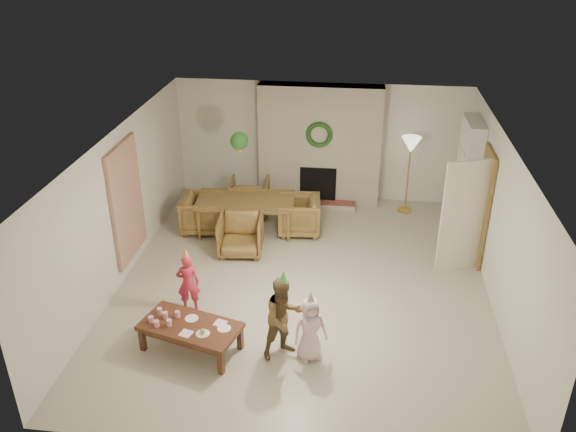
% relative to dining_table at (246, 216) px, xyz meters
% --- Properties ---
extents(floor, '(7.00, 7.00, 0.00)m').
position_rel_dining_table_xyz_m(floor, '(1.28, -1.72, -0.33)').
color(floor, '#B7B29E').
rests_on(floor, ground).
extents(ceiling, '(7.00, 7.00, 0.00)m').
position_rel_dining_table_xyz_m(ceiling, '(1.28, -1.72, 2.17)').
color(ceiling, white).
rests_on(ceiling, wall_back).
extents(wall_back, '(7.00, 0.00, 7.00)m').
position_rel_dining_table_xyz_m(wall_back, '(1.28, 1.78, 0.92)').
color(wall_back, silver).
rests_on(wall_back, floor).
extents(wall_front, '(7.00, 0.00, 7.00)m').
position_rel_dining_table_xyz_m(wall_front, '(1.28, -5.22, 0.92)').
color(wall_front, silver).
rests_on(wall_front, floor).
extents(wall_left, '(0.00, 7.00, 7.00)m').
position_rel_dining_table_xyz_m(wall_left, '(-1.72, -1.72, 0.92)').
color(wall_left, silver).
rests_on(wall_left, floor).
extents(wall_right, '(0.00, 7.00, 7.00)m').
position_rel_dining_table_xyz_m(wall_right, '(4.28, -1.72, 0.92)').
color(wall_right, silver).
rests_on(wall_right, floor).
extents(fireplace_mass, '(2.50, 0.40, 2.50)m').
position_rel_dining_table_xyz_m(fireplace_mass, '(1.28, 1.58, 0.92)').
color(fireplace_mass, '#5B2B18').
rests_on(fireplace_mass, floor).
extents(fireplace_hearth, '(1.60, 0.30, 0.12)m').
position_rel_dining_table_xyz_m(fireplace_hearth, '(1.28, 1.23, -0.27)').
color(fireplace_hearth, maroon).
rests_on(fireplace_hearth, floor).
extents(fireplace_firebox, '(0.75, 0.12, 0.75)m').
position_rel_dining_table_xyz_m(fireplace_firebox, '(1.28, 1.40, 0.12)').
color(fireplace_firebox, black).
rests_on(fireplace_firebox, floor).
extents(fireplace_wreath, '(0.54, 0.10, 0.54)m').
position_rel_dining_table_xyz_m(fireplace_wreath, '(1.28, 1.35, 1.22)').
color(fireplace_wreath, '#194419').
rests_on(fireplace_wreath, fireplace_mass).
extents(floor_lamp_base, '(0.30, 0.30, 0.03)m').
position_rel_dining_table_xyz_m(floor_lamp_base, '(3.10, 1.28, -0.31)').
color(floor_lamp_base, gold).
rests_on(floor_lamp_base, floor).
extents(floor_lamp_post, '(0.03, 0.03, 1.44)m').
position_rel_dining_table_xyz_m(floor_lamp_post, '(3.10, 1.28, 0.42)').
color(floor_lamp_post, gold).
rests_on(floor_lamp_post, floor).
extents(floor_lamp_shade, '(0.38, 0.38, 0.32)m').
position_rel_dining_table_xyz_m(floor_lamp_shade, '(3.10, 1.28, 1.11)').
color(floor_lamp_shade, beige).
rests_on(floor_lamp_shade, floor_lamp_post).
extents(bookshelf_carcass, '(0.30, 1.00, 2.20)m').
position_rel_dining_table_xyz_m(bookshelf_carcass, '(4.12, 0.58, 0.77)').
color(bookshelf_carcass, white).
rests_on(bookshelf_carcass, floor).
extents(bookshelf_shelf_a, '(0.30, 0.92, 0.03)m').
position_rel_dining_table_xyz_m(bookshelf_shelf_a, '(4.10, 0.58, 0.12)').
color(bookshelf_shelf_a, white).
rests_on(bookshelf_shelf_a, bookshelf_carcass).
extents(bookshelf_shelf_b, '(0.30, 0.92, 0.03)m').
position_rel_dining_table_xyz_m(bookshelf_shelf_b, '(4.10, 0.58, 0.52)').
color(bookshelf_shelf_b, white).
rests_on(bookshelf_shelf_b, bookshelf_carcass).
extents(bookshelf_shelf_c, '(0.30, 0.92, 0.03)m').
position_rel_dining_table_xyz_m(bookshelf_shelf_c, '(4.10, 0.58, 0.92)').
color(bookshelf_shelf_c, white).
rests_on(bookshelf_shelf_c, bookshelf_carcass).
extents(bookshelf_shelf_d, '(0.30, 0.92, 0.03)m').
position_rel_dining_table_xyz_m(bookshelf_shelf_d, '(4.10, 0.58, 1.32)').
color(bookshelf_shelf_d, white).
rests_on(bookshelf_shelf_d, bookshelf_carcass).
extents(books_row_lower, '(0.20, 0.40, 0.24)m').
position_rel_dining_table_xyz_m(books_row_lower, '(4.08, 0.43, 0.26)').
color(books_row_lower, '#B12022').
rests_on(books_row_lower, bookshelf_shelf_a).
extents(books_row_mid, '(0.20, 0.44, 0.24)m').
position_rel_dining_table_xyz_m(books_row_mid, '(4.08, 0.63, 0.66)').
color(books_row_mid, '#245387').
rests_on(books_row_mid, bookshelf_shelf_b).
extents(books_row_upper, '(0.20, 0.36, 0.22)m').
position_rel_dining_table_xyz_m(books_row_upper, '(4.08, 0.48, 1.05)').
color(books_row_upper, '#A17522').
rests_on(books_row_upper, bookshelf_shelf_c).
extents(door_frame, '(0.05, 0.86, 2.04)m').
position_rel_dining_table_xyz_m(door_frame, '(4.24, -0.52, 0.69)').
color(door_frame, brown).
rests_on(door_frame, floor).
extents(door_leaf, '(0.77, 0.32, 2.00)m').
position_rel_dining_table_xyz_m(door_leaf, '(3.86, -0.90, 0.67)').
color(door_leaf, beige).
rests_on(door_leaf, floor).
extents(curtain_panel, '(0.06, 1.20, 2.00)m').
position_rel_dining_table_xyz_m(curtain_panel, '(-1.68, -1.52, 0.92)').
color(curtain_panel, '#C7A98D').
rests_on(curtain_panel, wall_left).
extents(dining_table, '(1.93, 1.18, 0.65)m').
position_rel_dining_table_xyz_m(dining_table, '(0.00, 0.00, 0.00)').
color(dining_table, brown).
rests_on(dining_table, floor).
extents(dining_chair_near, '(0.83, 0.85, 0.72)m').
position_rel_dining_table_xyz_m(dining_chair_near, '(0.07, -0.81, 0.03)').
color(dining_chair_near, brown).
rests_on(dining_chair_near, floor).
extents(dining_chair_far, '(0.83, 0.85, 0.72)m').
position_rel_dining_table_xyz_m(dining_chair_far, '(-0.07, 0.81, 0.03)').
color(dining_chair_far, brown).
rests_on(dining_chair_far, floor).
extents(dining_chair_left, '(0.85, 0.83, 0.72)m').
position_rel_dining_table_xyz_m(dining_chair_left, '(-0.81, -0.07, 0.03)').
color(dining_chair_left, brown).
rests_on(dining_chair_left, floor).
extents(dining_chair_right, '(0.85, 0.83, 0.72)m').
position_rel_dining_table_xyz_m(dining_chair_right, '(1.02, 0.08, 0.03)').
color(dining_chair_right, brown).
rests_on(dining_chair_right, floor).
extents(hanging_plant_cord, '(0.01, 0.01, 0.70)m').
position_rel_dining_table_xyz_m(hanging_plant_cord, '(-0.02, -0.22, 1.82)').
color(hanging_plant_cord, tan).
rests_on(hanging_plant_cord, ceiling).
extents(hanging_plant_pot, '(0.16, 0.16, 0.12)m').
position_rel_dining_table_xyz_m(hanging_plant_pot, '(-0.02, -0.22, 1.47)').
color(hanging_plant_pot, '#AD6638').
rests_on(hanging_plant_pot, hanging_plant_cord).
extents(hanging_plant_foliage, '(0.32, 0.32, 0.32)m').
position_rel_dining_table_xyz_m(hanging_plant_foliage, '(-0.02, -0.22, 1.59)').
color(hanging_plant_foliage, '#1A4D19').
rests_on(hanging_plant_foliage, hanging_plant_pot).
extents(coffee_table_top, '(1.51, 1.04, 0.06)m').
position_rel_dining_table_xyz_m(coffee_table_top, '(-0.11, -3.55, 0.06)').
color(coffee_table_top, '#522C1B').
rests_on(coffee_table_top, floor).
extents(coffee_table_apron, '(1.38, 0.91, 0.08)m').
position_rel_dining_table_xyz_m(coffee_table_apron, '(-0.11, -3.55, -0.01)').
color(coffee_table_apron, '#522C1B').
rests_on(coffee_table_apron, floor).
extents(coffee_leg_fl, '(0.09, 0.09, 0.36)m').
position_rel_dining_table_xyz_m(coffee_leg_fl, '(-0.78, -3.65, -0.15)').
color(coffee_leg_fl, '#522C1B').
rests_on(coffee_leg_fl, floor).
extents(coffee_leg_fr, '(0.09, 0.09, 0.36)m').
position_rel_dining_table_xyz_m(coffee_leg_fr, '(0.41, -3.99, -0.15)').
color(coffee_leg_fr, '#522C1B').
rests_on(coffee_leg_fr, floor).
extents(coffee_leg_bl, '(0.09, 0.09, 0.36)m').
position_rel_dining_table_xyz_m(coffee_leg_bl, '(-0.63, -3.11, -0.15)').
color(coffee_leg_bl, '#522C1B').
rests_on(coffee_leg_bl, floor).
extents(coffee_leg_br, '(0.09, 0.09, 0.36)m').
position_rel_dining_table_xyz_m(coffee_leg_br, '(0.57, -3.46, -0.15)').
color(coffee_leg_br, '#522C1B').
rests_on(coffee_leg_br, floor).
extents(cup_a, '(0.09, 0.09, 0.09)m').
position_rel_dining_table_xyz_m(cup_a, '(-0.66, -3.56, 0.14)').
color(cup_a, white).
rests_on(cup_a, coffee_table_top).
extents(cup_b, '(0.09, 0.09, 0.09)m').
position_rel_dining_table_xyz_m(cup_b, '(-0.60, -3.36, 0.14)').
color(cup_b, white).
rests_on(cup_b, coffee_table_top).
extents(cup_c, '(0.09, 0.09, 0.09)m').
position_rel_dining_table_xyz_m(cup_c, '(-0.55, -3.65, 0.14)').
color(cup_c, white).
rests_on(cup_c, coffee_table_top).
extents(cup_d, '(0.09, 0.09, 0.09)m').
position_rel_dining_table_xyz_m(cup_d, '(-0.49, -3.44, 0.14)').
color(cup_d, white).
rests_on(cup_d, coffee_table_top).
extents(cup_e, '(0.09, 0.09, 0.09)m').
position_rel_dining_table_xyz_m(cup_e, '(-0.39, -3.61, 0.14)').
color(cup_e, white).
rests_on(cup_e, coffee_table_top).
extents(cup_f, '(0.09, 0.09, 0.09)m').
position_rel_dining_table_xyz_m(cup_f, '(-0.33, -3.40, 0.14)').
color(cup_f, white).
rests_on(cup_f, coffee_table_top).
extents(plate_a, '(0.23, 0.23, 0.01)m').
position_rel_dining_table_xyz_m(plate_a, '(-0.12, -3.42, 0.10)').
color(plate_a, white).
rests_on(plate_a, coffee_table_top).
extents(plate_b, '(0.23, 0.23, 0.01)m').
position_rel_dining_table_xyz_m(plate_b, '(0.12, -3.73, 0.10)').
color(plate_b, white).
rests_on(plate_b, coffee_table_top).
extents(plate_c, '(0.23, 0.23, 0.01)m').
position_rel_dining_table_xyz_m(plate_c, '(0.38, -3.58, 0.10)').
color(plate_c, white).
rests_on(plate_c, coffee_table_top).
extents(food_scoop, '(0.09, 0.09, 0.07)m').
position_rel_dining_table_xyz_m(food_scoop, '(0.12, -3.73, 0.14)').
color(food_scoop, tan).
rests_on(food_scoop, plate_b).
extents(napkin_left, '(0.20, 0.20, 0.01)m').
position_rel_dining_table_xyz_m(napkin_left, '(-0.11, -3.75, 0.10)').
color(napkin_left, '#FFBBD2').
rests_on(napkin_left, coffee_table_top).
extents(napkin_right, '(0.20, 0.20, 0.01)m').
position_rel_dining_table_xyz_m(napkin_right, '(0.30, -3.47, 0.10)').
color(napkin_right, '#FFBBD2').
rests_on(napkin_right, coffee_table_top).
extents(child_red, '(0.40, 0.31, 0.96)m').
position_rel_dining_table_xyz_m(child_red, '(-0.39, -2.62, 0.15)').
color(child_red, '#C3293F').
rests_on(child_red, floor).
extents(party_hat_red, '(0.14, 0.14, 0.18)m').
position_rel_dining_table_xyz_m(party_hat_red, '(-0.39, -2.62, 0.67)').
color(party_hat_red, gold).
rests_on(party_hat_red, child_red).
extents(child_plaid, '(0.75, 0.72, 1.22)m').
position_rel_dining_table_xyz_m(child_plaid, '(1.19, -3.49, 0.28)').
color(child_plaid, brown).
rests_on(child_plaid, floor).
extents(party_hat_plaid, '(0.18, 0.18, 0.20)m').
position_rel_dining_table_xyz_m(party_hat_plaid, '(1.19, -3.49, 0.94)').
color(party_hat_plaid, '#52BA4F').
rests_on(party_hat_plaid, child_plaid).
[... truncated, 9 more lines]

